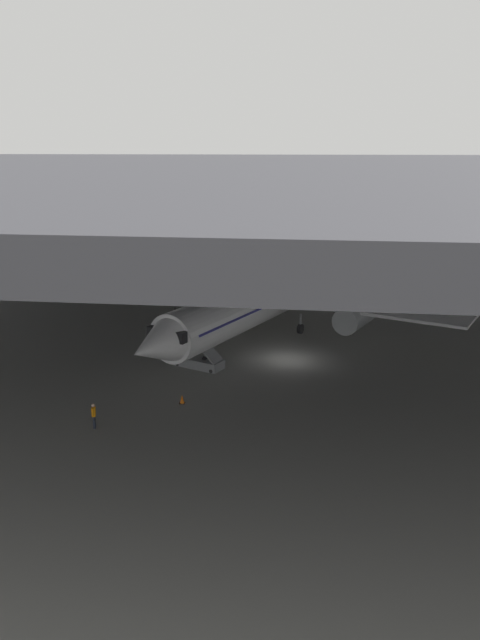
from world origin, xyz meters
TOP-DOWN VIEW (x-y plane):
  - ground_plane at (0.00, 0.00)m, footprint 110.00×110.00m
  - hangar_structure at (-0.05, 13.76)m, footprint 121.00×99.00m
  - airplane_main at (-2.26, 6.37)m, footprint 33.39×33.38m
  - boarding_stairs at (-6.66, -2.35)m, footprint 4.33×2.92m
  - crew_worker_near_nose at (-10.80, -13.59)m, footprint 0.30×0.54m
  - crew_worker_by_stairs at (-7.58, 0.80)m, footprint 0.46×0.39m
  - airplane_distant at (-22.65, 36.04)m, footprint 31.77×32.03m
  - traffic_cone_orange at (-6.41, -9.35)m, footprint 0.36×0.36m

SIDE VIEW (x-z plane):
  - ground_plane at x=0.00m, z-range 0.00..0.00m
  - traffic_cone_orange at x=-6.41m, z-range -0.01..0.59m
  - boarding_stairs at x=-6.66m, z-range -1.56..3.01m
  - crew_worker_near_nose at x=-10.80m, z-range 0.10..1.66m
  - crew_worker_by_stairs at x=-7.58m, z-range 0.12..1.79m
  - airplane_distant at x=-22.65m, z-range -2.09..8.76m
  - airplane_main at x=-2.26m, z-range -2.15..8.90m
  - hangar_structure at x=-0.05m, z-range 6.74..21.45m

